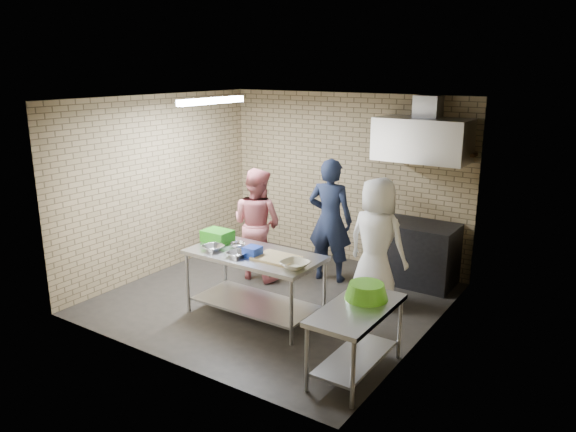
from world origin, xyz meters
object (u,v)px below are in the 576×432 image
object	(u,v)px
blue_tub	(253,252)
bottle_green	(458,147)
stove	(414,253)
side_counter	(356,341)
green_crate	(217,236)
bottle_red	(430,144)
green_basin	(366,291)
prep_table	(255,285)
woman_pink	(257,224)
man_navy	(330,220)
woman_white	(377,242)

from	to	relation	value
blue_tub	bottle_green	distance (m)	3.24
stove	blue_tub	xyz separation A→B (m)	(-1.19, -2.33, 0.46)
side_counter	green_crate	distance (m)	2.53
bottle_red	side_counter	bearing A→B (deg)	-82.38
green_crate	bottle_red	size ratio (longest dim) A/B	2.09
green_basin	prep_table	bearing A→B (deg)	170.64
prep_table	green_crate	distance (m)	0.87
green_crate	woman_pink	xyz separation A→B (m)	(-0.09, 0.99, -0.09)
prep_table	man_navy	world-z (taller)	man_navy
woman_pink	bottle_red	bearing A→B (deg)	-146.51
woman_pink	man_navy	bearing A→B (deg)	-150.66
green_crate	bottle_red	distance (m)	3.27
prep_table	side_counter	xyz separation A→B (m)	(1.69, -0.52, -0.05)
blue_tub	woman_white	bearing A→B (deg)	52.01
prep_table	stove	xyz separation A→B (m)	(1.24, 2.23, 0.03)
green_crate	bottle_green	xyz separation A→B (m)	(2.39, 2.35, 1.09)
blue_tub	woman_pink	size ratio (longest dim) A/B	0.11
green_basin	bottle_green	xyz separation A→B (m)	(0.02, 2.74, 1.18)
bottle_red	man_navy	size ratio (longest dim) A/B	0.10
green_crate	bottle_red	xyz separation A→B (m)	(1.99, 2.35, 1.11)
stove	bottle_green	world-z (taller)	bottle_green
green_crate	woman_white	distance (m)	2.11
side_counter	woman_pink	world-z (taller)	woman_pink
side_counter	man_navy	world-z (taller)	man_navy
prep_table	green_basin	xyz separation A→B (m)	(1.67, -0.27, 0.41)
green_crate	bottle_green	size ratio (longest dim) A/B	2.51
blue_tub	woman_white	xyz separation A→B (m)	(1.04, 1.33, -0.05)
side_counter	bottle_green	world-z (taller)	bottle_green
blue_tub	bottle_green	bearing A→B (deg)	57.45
woman_pink	prep_table	bearing A→B (deg)	125.62
stove	bottle_red	xyz separation A→B (m)	(0.05, 0.24, 1.58)
bottle_red	bottle_green	bearing A→B (deg)	0.00
woman_pink	woman_white	xyz separation A→B (m)	(1.87, 0.12, 0.02)
green_basin	bottle_red	distance (m)	3.01
side_counter	bottle_red	bearing A→B (deg)	97.62
prep_table	woman_white	bearing A→B (deg)	48.49
stove	green_crate	world-z (taller)	green_crate
bottle_green	man_navy	distance (m)	2.06
stove	bottle_red	world-z (taller)	bottle_red
green_basin	man_navy	size ratio (longest dim) A/B	0.25
green_crate	man_navy	xyz separation A→B (m)	(0.86, 1.51, -0.01)
bottle_green	man_navy	xyz separation A→B (m)	(-1.53, -0.83, -1.10)
side_counter	bottle_red	distance (m)	3.44
blue_tub	bottle_red	distance (m)	3.06
blue_tub	woman_white	size ratio (longest dim) A/B	0.11
green_crate	woman_white	size ratio (longest dim) A/B	0.22
prep_table	stove	bearing A→B (deg)	60.92
green_basin	woman_white	xyz separation A→B (m)	(-0.58, 1.50, 0.02)
stove	bottle_red	size ratio (longest dim) A/B	6.67
stove	bottle_green	xyz separation A→B (m)	(0.45, 0.24, 1.57)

